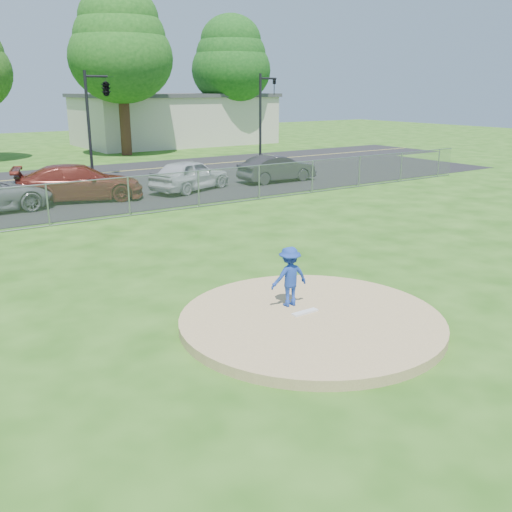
% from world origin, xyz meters
% --- Properties ---
extents(ground, '(120.00, 120.00, 0.00)m').
position_xyz_m(ground, '(0.00, 10.00, 0.00)').
color(ground, '#225011').
rests_on(ground, ground).
extents(pitchers_mound, '(5.40, 5.40, 0.20)m').
position_xyz_m(pitchers_mound, '(0.00, 0.00, 0.10)').
color(pitchers_mound, tan).
rests_on(pitchers_mound, ground).
extents(pitching_rubber, '(0.60, 0.15, 0.04)m').
position_xyz_m(pitching_rubber, '(0.00, 0.20, 0.22)').
color(pitching_rubber, white).
rests_on(pitching_rubber, pitchers_mound).
extents(chain_link_fence, '(40.00, 0.06, 1.50)m').
position_xyz_m(chain_link_fence, '(0.00, 12.00, 0.75)').
color(chain_link_fence, gray).
rests_on(chain_link_fence, ground).
extents(parking_lot, '(50.00, 8.00, 0.01)m').
position_xyz_m(parking_lot, '(0.00, 16.50, 0.01)').
color(parking_lot, black).
rests_on(parking_lot, ground).
extents(street, '(60.00, 7.00, 0.01)m').
position_xyz_m(street, '(0.00, 24.00, 0.00)').
color(street, black).
rests_on(street, ground).
extents(commercial_building, '(16.40, 9.40, 4.30)m').
position_xyz_m(commercial_building, '(16.00, 38.00, 2.16)').
color(commercial_building, '#BFB7A3').
rests_on(commercial_building, ground).
extents(tree_right, '(7.28, 7.28, 11.63)m').
position_xyz_m(tree_right, '(9.00, 32.00, 7.65)').
color(tree_right, '#3B2115').
rests_on(tree_right, ground).
extents(tree_far_right, '(6.72, 6.72, 10.74)m').
position_xyz_m(tree_far_right, '(20.00, 35.00, 7.06)').
color(tree_far_right, '#372414').
rests_on(tree_far_right, ground).
extents(traffic_signal_center, '(1.42, 2.48, 5.60)m').
position_xyz_m(traffic_signal_center, '(3.97, 22.00, 4.61)').
color(traffic_signal_center, black).
rests_on(traffic_signal_center, ground).
extents(traffic_signal_right, '(1.28, 0.20, 5.60)m').
position_xyz_m(traffic_signal_right, '(14.24, 22.00, 3.36)').
color(traffic_signal_right, black).
rests_on(traffic_signal_right, ground).
extents(pitcher, '(0.89, 0.58, 1.29)m').
position_xyz_m(pitcher, '(0.01, 0.75, 0.85)').
color(pitcher, '#1C3B9B').
rests_on(pitcher, pitchers_mound).
extents(parked_car_darkred, '(5.75, 3.66, 1.55)m').
position_xyz_m(parked_car_darkred, '(0.47, 16.21, 0.79)').
color(parked_car_darkred, maroon).
rests_on(parked_car_darkred, parking_lot).
extents(parked_car_pearl, '(4.69, 3.25, 1.48)m').
position_xyz_m(parked_car_pearl, '(5.61, 15.77, 0.75)').
color(parked_car_pearl, silver).
rests_on(parked_car_pearl, parking_lot).
extents(parked_car_charcoal, '(4.16, 1.52, 1.36)m').
position_xyz_m(parked_car_charcoal, '(10.66, 15.64, 0.69)').
color(parked_car_charcoal, '#2A292C').
rests_on(parked_car_charcoal, parking_lot).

